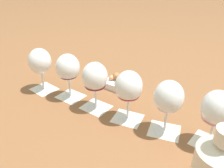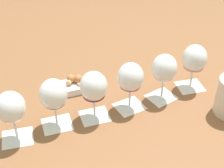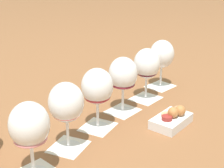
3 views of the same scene
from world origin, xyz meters
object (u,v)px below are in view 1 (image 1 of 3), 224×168
object	(u,v)px
wine_glass_0	(217,110)
wine_glass_3	(95,78)
wine_glass_1	(168,99)
wine_glass_2	(129,88)
snack_dish	(118,83)
wine_glass_4	(68,69)
wine_glass_5	(40,63)

from	to	relation	value
wine_glass_0	wine_glass_3	size ratio (longest dim) A/B	1.00
wine_glass_1	wine_glass_2	bearing A→B (deg)	-43.11
wine_glass_1	snack_dish	world-z (taller)	wine_glass_1
wine_glass_4	wine_glass_5	size ratio (longest dim) A/B	1.00
wine_glass_1	wine_glass_4	xyz separation A→B (m)	(0.30, -0.31, 0.00)
wine_glass_2	snack_dish	world-z (taller)	wine_glass_2
wine_glass_2	wine_glass_4	distance (m)	0.29
wine_glass_2	wine_glass_0	bearing A→B (deg)	139.20
wine_glass_0	wine_glass_1	world-z (taller)	same
wine_glass_0	wine_glass_4	size ratio (longest dim) A/B	1.00
wine_glass_0	wine_glass_1	xyz separation A→B (m)	(0.11, -0.09, -0.00)
wine_glass_0	wine_glass_4	xyz separation A→B (m)	(0.41, -0.40, -0.00)
wine_glass_2	snack_dish	xyz separation A→B (m)	(-0.03, -0.24, -0.11)
wine_glass_2	wine_glass_5	xyz separation A→B (m)	(0.31, -0.30, -0.00)
wine_glass_0	wine_glass_5	size ratio (longest dim) A/B	1.00
wine_glass_2	snack_dish	distance (m)	0.26
wine_glass_5	wine_glass_0	bearing A→B (deg)	137.13
wine_glass_3	wine_glass_4	distance (m)	0.14
wine_glass_0	wine_glass_3	distance (m)	0.43
wine_glass_3	wine_glass_4	world-z (taller)	same
wine_glass_0	snack_dish	bearing A→B (deg)	-65.56
wine_glass_5	snack_dish	bearing A→B (deg)	168.98
snack_dish	wine_glass_0	bearing A→B (deg)	114.44
wine_glass_2	snack_dish	size ratio (longest dim) A/B	1.21
wine_glass_1	snack_dish	size ratio (longest dim) A/B	1.21
wine_glass_1	wine_glass_2	distance (m)	0.14
wine_glass_3	wine_glass_4	xyz separation A→B (m)	(0.09, -0.11, -0.00)
wine_glass_4	wine_glass_1	bearing A→B (deg)	134.43
wine_glass_1	wine_glass_4	world-z (taller)	same
wine_glass_1	wine_glass_5	size ratio (longest dim) A/B	1.00
wine_glass_1	wine_glass_5	xyz separation A→B (m)	(0.41, -0.40, 0.00)
wine_glass_0	wine_glass_2	distance (m)	0.29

